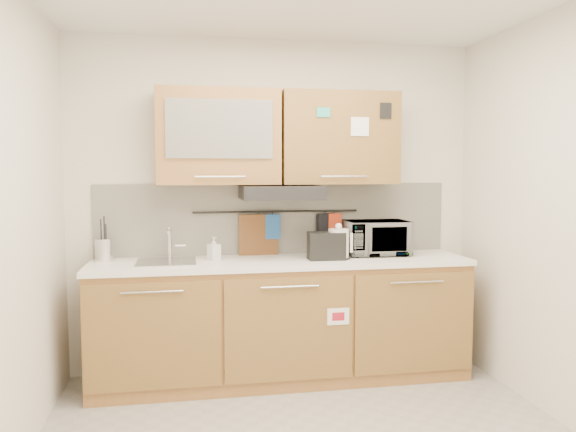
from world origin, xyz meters
name	(u,v)px	position (x,y,z in m)	size (l,w,h in m)	color
wall_back	(276,206)	(0.00, 1.50, 1.30)	(3.20, 3.20, 0.00)	silver
base_cabinet	(282,327)	(0.00, 1.19, 0.41)	(2.80, 0.64, 0.88)	#B07B3E
countertop	(282,262)	(0.00, 1.19, 0.90)	(2.82, 0.62, 0.04)	white
backsplash	(276,219)	(0.00, 1.49, 1.20)	(2.80, 0.02, 0.56)	silver
upper_cabinets	(279,138)	(0.00, 1.32, 1.83)	(1.82, 0.37, 0.70)	#B07B3E
range_hood	(281,192)	(0.00, 1.25, 1.42)	(0.60, 0.46, 0.10)	black
sink	(167,262)	(-0.85, 1.21, 0.92)	(0.42, 0.40, 0.26)	silver
utensil_rail	(277,212)	(0.00, 1.45, 1.26)	(0.02, 0.02, 1.30)	black
utensil_crock	(104,249)	(-1.30, 1.35, 1.00)	(0.13, 0.13, 0.33)	silver
kettle	(339,245)	(0.42, 1.14, 1.03)	(0.20, 0.18, 0.27)	silver
toaster	(326,246)	(0.32, 1.13, 1.02)	(0.28, 0.17, 0.20)	black
microwave	(376,238)	(0.77, 1.29, 1.05)	(0.48, 0.33, 0.27)	#999999
soap_bottle	(214,248)	(-0.50, 1.27, 1.01)	(0.08, 0.08, 0.17)	#999999
cutting_board	(258,239)	(-0.15, 1.44, 1.05)	(0.31, 0.02, 0.38)	brown
oven_mitt	(273,227)	(-0.03, 1.44, 1.14)	(0.12, 0.03, 0.19)	#215299
dark_pouch	(326,229)	(0.40, 1.44, 1.12)	(0.15, 0.04, 0.24)	black
pot_holder	(335,222)	(0.47, 1.44, 1.17)	(0.12, 0.02, 0.14)	red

